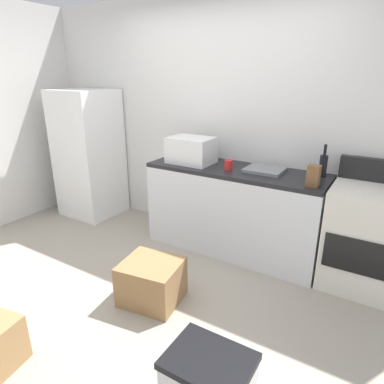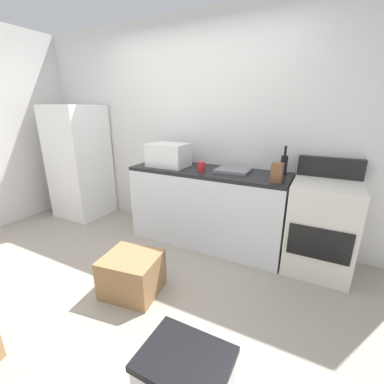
{
  "view_description": "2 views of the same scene",
  "coord_description": "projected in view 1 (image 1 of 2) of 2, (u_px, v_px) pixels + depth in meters",
  "views": [
    {
      "loc": [
        1.62,
        -1.8,
        1.81
      ],
      "look_at": [
        0.03,
        0.8,
        0.72
      ],
      "focal_mm": 31.5,
      "sensor_mm": 36.0,
      "label": 1
    },
    {
      "loc": [
        1.46,
        -1.43,
        1.57
      ],
      "look_at": [
        0.36,
        0.68,
        0.79
      ],
      "focal_mm": 24.17,
      "sensor_mm": 36.0,
      "label": 2
    }
  ],
  "objects": [
    {
      "name": "cardboard_box_large",
      "position": [
        152.0,
        282.0,
        2.78
      ],
      "size": [
        0.52,
        0.48,
        0.35
      ],
      "primitive_type": "cube",
      "rotation": [
        0.0,
        0.0,
        0.15
      ],
      "color": "olive",
      "rests_on": "ground_plane"
    },
    {
      "name": "wine_bottle",
      "position": [
        323.0,
        165.0,
        3.07
      ],
      "size": [
        0.07,
        0.07,
        0.3
      ],
      "color": "black",
      "rests_on": "kitchen_counter"
    },
    {
      "name": "coffee_mug",
      "position": [
        228.0,
        165.0,
        3.3
      ],
      "size": [
        0.08,
        0.08,
        0.1
      ],
      "primitive_type": "cylinder",
      "color": "red",
      "rests_on": "kitchen_counter"
    },
    {
      "name": "stove_oven",
      "position": [
        363.0,
        236.0,
        2.92
      ],
      "size": [
        0.6,
        0.61,
        1.1
      ],
      "color": "silver",
      "rests_on": "ground_plane"
    },
    {
      "name": "sink_basin",
      "position": [
        265.0,
        170.0,
        3.27
      ],
      "size": [
        0.36,
        0.32,
        0.03
      ],
      "primitive_type": "cube",
      "color": "slate",
      "rests_on": "kitchen_counter"
    },
    {
      "name": "kitchen_counter",
      "position": [
        234.0,
        210.0,
        3.52
      ],
      "size": [
        1.8,
        0.6,
        0.9
      ],
      "color": "silver",
      "rests_on": "ground_plane"
    },
    {
      "name": "microwave",
      "position": [
        191.0,
        150.0,
        3.54
      ],
      "size": [
        0.46,
        0.34,
        0.27
      ],
      "primitive_type": "cube",
      "color": "white",
      "rests_on": "kitchen_counter"
    },
    {
      "name": "wall_back",
      "position": [
        226.0,
        122.0,
        3.66
      ],
      "size": [
        5.0,
        0.1,
        2.6
      ],
      "primitive_type": "cube",
      "color": "silver",
      "rests_on": "ground_plane"
    },
    {
      "name": "refrigerator",
      "position": [
        89.0,
        154.0,
        4.36
      ],
      "size": [
        0.68,
        0.66,
        1.61
      ],
      "primitive_type": "cube",
      "color": "white",
      "rests_on": "ground_plane"
    },
    {
      "name": "knife_block",
      "position": [
        313.0,
        176.0,
        2.82
      ],
      "size": [
        0.1,
        0.1,
        0.18
      ],
      "primitive_type": "cube",
      "color": "brown",
      "rests_on": "kitchen_counter"
    },
    {
      "name": "ground_plane",
      "position": [
        140.0,
        298.0,
        2.85
      ],
      "size": [
        6.0,
        6.0,
        0.0
      ],
      "primitive_type": "plane",
      "color": "#9E9384"
    }
  ]
}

